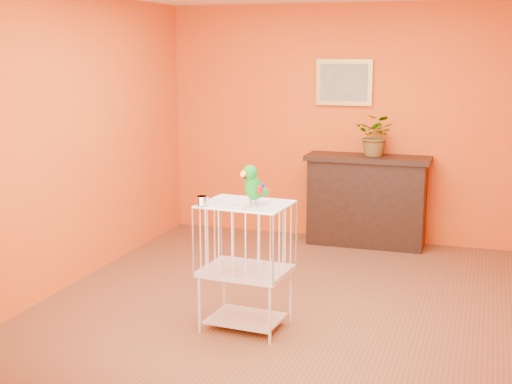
% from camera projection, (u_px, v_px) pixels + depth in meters
% --- Properties ---
extents(ground, '(4.50, 4.50, 0.00)m').
position_uv_depth(ground, '(287.00, 302.00, 6.04)').
color(ground, brown).
rests_on(ground, ground).
extents(room_shell, '(4.50, 4.50, 4.50)m').
position_uv_depth(room_shell, '(289.00, 115.00, 5.72)').
color(room_shell, '#DA5B14').
rests_on(room_shell, ground).
extents(console_cabinet, '(1.32, 0.48, 0.98)m').
position_uv_depth(console_cabinet, '(366.00, 201.00, 7.72)').
color(console_cabinet, black).
rests_on(console_cabinet, ground).
extents(potted_plant, '(0.48, 0.52, 0.35)m').
position_uv_depth(potted_plant, '(375.00, 140.00, 7.54)').
color(potted_plant, '#26722D').
rests_on(potted_plant, console_cabinet).
extents(framed_picture, '(0.62, 0.04, 0.50)m').
position_uv_depth(framed_picture, '(344.00, 82.00, 7.76)').
color(framed_picture, gold).
rests_on(framed_picture, room_shell).
extents(birdcage, '(0.67, 0.53, 0.98)m').
position_uv_depth(birdcage, '(246.00, 264.00, 5.38)').
color(birdcage, beige).
rests_on(birdcage, ground).
extents(feed_cup, '(0.09, 0.09, 0.07)m').
position_uv_depth(feed_cup, '(202.00, 200.00, 5.22)').
color(feed_cup, silver).
rests_on(feed_cup, birdcage).
extents(parrot, '(0.18, 0.27, 0.30)m').
position_uv_depth(parrot, '(253.00, 185.00, 5.21)').
color(parrot, '#59544C').
rests_on(parrot, birdcage).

